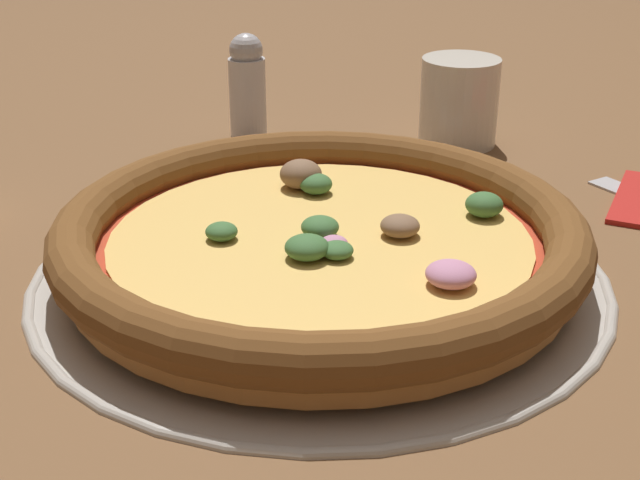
{
  "coord_description": "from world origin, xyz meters",
  "views": [
    {
      "loc": [
        0.22,
        -0.46,
        0.26
      ],
      "look_at": [
        0.0,
        0.0,
        0.03
      ],
      "focal_mm": 50.0,
      "sensor_mm": 36.0,
      "label": 1
    }
  ],
  "objects_px": {
    "pizza_tray": "(320,271)",
    "pepper_shaker": "(247,86)",
    "pizza": "(321,237)",
    "drinking_cup": "(457,101)"
  },
  "relations": [
    {
      "from": "pizza_tray",
      "to": "pepper_shaker",
      "type": "relative_size",
      "value": 3.86
    },
    {
      "from": "pizza",
      "to": "drinking_cup",
      "type": "xyz_separation_m",
      "value": [
        -0.0,
        0.3,
        0.01
      ]
    },
    {
      "from": "drinking_cup",
      "to": "pizza_tray",
      "type": "bearing_deg",
      "value": -89.55
    },
    {
      "from": "pizza_tray",
      "to": "pepper_shaker",
      "type": "bearing_deg",
      "value": 127.99
    },
    {
      "from": "drinking_cup",
      "to": "pepper_shaker",
      "type": "xyz_separation_m",
      "value": [
        -0.18,
        -0.06,
        0.01
      ]
    },
    {
      "from": "pizza_tray",
      "to": "drinking_cup",
      "type": "distance_m",
      "value": 0.3
    },
    {
      "from": "pizza",
      "to": "pepper_shaker",
      "type": "relative_size",
      "value": 3.52
    },
    {
      "from": "drinking_cup",
      "to": "pepper_shaker",
      "type": "relative_size",
      "value": 0.82
    },
    {
      "from": "drinking_cup",
      "to": "pizza",
      "type": "bearing_deg",
      "value": -89.51
    },
    {
      "from": "drinking_cup",
      "to": "pepper_shaker",
      "type": "bearing_deg",
      "value": -161.58
    }
  ]
}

